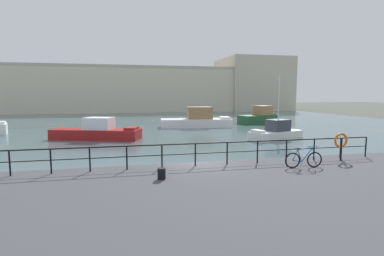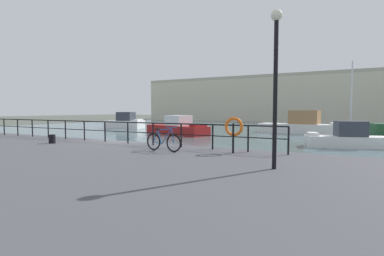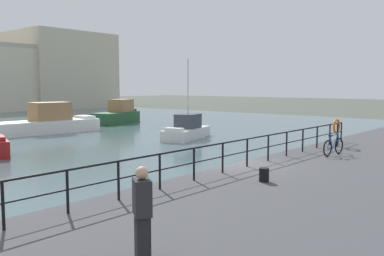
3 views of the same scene
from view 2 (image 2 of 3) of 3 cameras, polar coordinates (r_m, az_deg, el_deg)
The scene contains 12 objects.
ground_plane at distance 16.68m, azimuth -13.71°, elevation -5.92°, with size 240.00×240.00×0.00m, color #4C5147.
water_basin at distance 43.82m, azimuth 14.12°, elevation -0.14°, with size 80.00×60.00×0.01m, color #476066.
harbor_building at distance 74.64m, azimuth 26.09°, elevation 5.26°, with size 77.25×17.48×13.68m.
moored_small_launch at distance 24.11m, azimuth 27.66°, elevation -1.67°, with size 5.83×3.47×6.15m.
moored_white_yacht at distance 36.29m, azimuth 20.32°, elevation 0.46°, with size 9.35×3.61×2.65m.
moored_harbor_tender at distance 32.85m, azimuth -2.88°, elevation 0.07°, with size 8.76×4.99×2.10m.
moored_red_daysailer at distance 44.71m, azimuth -12.71°, elevation 1.08°, with size 5.78×4.23×2.39m.
quay_railing at distance 17.30m, azimuth -20.02°, elevation 0.18°, with size 21.81×0.07×1.08m.
parked_bicycle at distance 12.07m, azimuth -5.54°, elevation -2.61°, with size 1.77×0.21×0.98m.
mooring_bollard at distance 16.39m, azimuth -25.32°, elevation -1.92°, with size 0.32×0.32×0.44m, color black.
life_ring_stand at distance 11.61m, azimuth 8.04°, elevation 0.03°, with size 0.75×0.16×1.40m.
quay_lamp_post at distance 8.71m, azimuth 15.81°, elevation 11.15°, with size 0.32×0.32×4.43m.
Camera 2 is at (11.17, -12.08, 2.70)m, focal length 27.72 mm.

